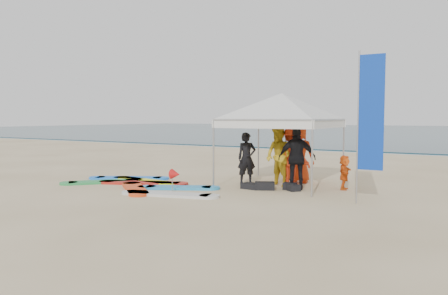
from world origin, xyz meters
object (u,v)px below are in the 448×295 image
Objects in this scene: person_black_b at (297,158)px; feather_flag at (370,114)px; person_seated at (344,172)px; canopy_tent at (282,94)px; person_black_a at (247,158)px; marker_pennant at (176,174)px; person_yellow at (279,156)px; surfboard_spread at (142,184)px; person_orange_b at (299,153)px; person_orange_a at (292,156)px.

feather_flag is (2.25, -1.19, 1.24)m from person_black_b.
canopy_tent reaches higher than person_seated.
person_black_b is (1.74, -0.23, 0.10)m from person_black_a.
canopy_tent is (-0.74, 0.58, 1.89)m from person_black_b.
person_black_b is 3.49m from marker_pennant.
person_black_b is at bearing 2.04° from person_yellow.
person_yellow is at bearing 28.65° from surfboard_spread.
person_seated is at bearing -35.12° from person_black_a.
person_orange_b is 1.76m from person_seated.
person_orange_a is 0.34× the size of surfboard_spread.
person_yellow is at bearing -80.98° from canopy_tent.
person_seated is at bearing 35.17° from marker_pennant.
person_orange_a is 0.71m from person_black_b.
feather_flag reaches higher than canopy_tent.
person_black_a reaches higher than marker_pennant.
person_orange_a is 0.49× the size of feather_flag.
feather_flag is (2.94, -1.48, 1.24)m from person_yellow.
person_yellow is 0.75m from person_black_b.
canopy_tent is at bearing 149.40° from feather_flag.
person_yellow is 4.24m from surfboard_spread.
person_yellow is 1.01× the size of person_orange_a.
person_orange_b is 0.44× the size of canopy_tent.
canopy_tent is at bearing -24.92° from person_black_a.
person_orange_a is at bearing 87.40° from person_orange_b.
surfboard_spread is (-3.64, -1.99, -0.87)m from person_yellow.
person_orange_b is at bearing 60.24° from person_seated.
marker_pennant is (-5.02, -0.90, -1.66)m from feather_flag.
person_yellow is 2.84× the size of marker_pennant.
person_black_b reaches higher than surfboard_spread.
person_yellow is 0.50× the size of feather_flag.
person_orange_b reaches higher than person_orange_a.
surfboard_spread is (-2.59, -1.93, -0.77)m from person_black_a.
person_black_a is 1.39m from person_orange_a.
person_orange_a is at bearing 2.59° from canopy_tent.
person_orange_b is 1.88× the size of person_seated.
person_orange_b reaches higher than marker_pennant.
surfboard_spread is at bearing 172.57° from person_black_a.
person_seated is 2.73m from feather_flag.
person_black_b reaches higher than person_orange_a.
person_yellow is 1.96m from person_seated.
person_orange_a reaches higher than person_seated.
person_black_a is 3.32m from surfboard_spread.
surfboard_spread is at bearing -175.55° from feather_flag.
feather_flag reaches higher than person_black_b.
person_black_a is 1.70m from person_orange_b.
person_orange_b is at bearing -96.17° from person_black_b.
person_yellow reaches higher than surfboard_spread.
person_orange_a is 0.70m from person_orange_b.
person_black_b is 0.43× the size of canopy_tent.
person_orange_a is 0.99× the size of person_black_b.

